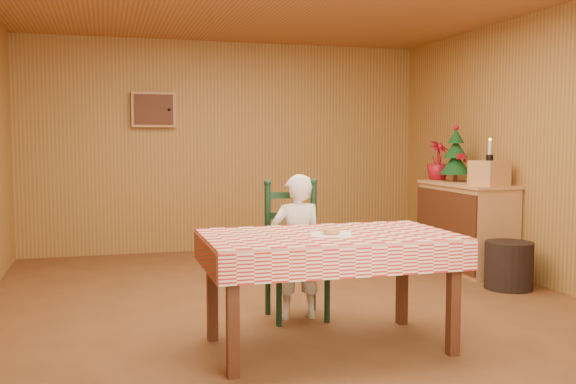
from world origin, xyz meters
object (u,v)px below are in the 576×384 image
(dining_table, at_px, (329,246))
(crate, at_px, (489,173))
(seated_child, at_px, (297,247))
(christmas_tree, at_px, (456,156))
(shelf_unit, at_px, (466,226))
(ladder_chair, at_px, (295,253))
(storage_bin, at_px, (509,265))

(dining_table, relative_size, crate, 5.52)
(seated_child, distance_m, christmas_tree, 2.86)
(seated_child, relative_size, christmas_tree, 1.81)
(seated_child, xyz_separation_m, shelf_unit, (2.29, 1.33, -0.10))
(christmas_tree, bearing_deg, crate, -90.00)
(ladder_chair, height_order, crate, crate)
(ladder_chair, xyz_separation_m, storage_bin, (2.19, 0.35, -0.28))
(seated_child, xyz_separation_m, crate, (2.30, 0.93, 0.49))
(dining_table, xyz_separation_m, ladder_chair, (0.00, 0.79, -0.18))
(christmas_tree, bearing_deg, ladder_chair, -146.53)
(dining_table, bearing_deg, seated_child, 90.00)
(dining_table, distance_m, crate, 2.85)
(crate, bearing_deg, shelf_unit, 91.23)
(shelf_unit, xyz_separation_m, storage_bin, (-0.10, -0.92, -0.25))
(seated_child, bearing_deg, shelf_unit, -149.92)
(shelf_unit, bearing_deg, storage_bin, -96.27)
(seated_child, distance_m, shelf_unit, 2.65)
(dining_table, height_order, christmas_tree, christmas_tree)
(dining_table, distance_m, ladder_chair, 0.81)
(christmas_tree, xyz_separation_m, storage_bin, (-0.11, -1.17, -0.99))
(seated_child, bearing_deg, dining_table, 90.00)
(ladder_chair, height_order, shelf_unit, ladder_chair)
(christmas_tree, bearing_deg, seated_child, -145.55)
(seated_child, bearing_deg, christmas_tree, -145.55)
(shelf_unit, bearing_deg, dining_table, -138.06)
(storage_bin, bearing_deg, seated_child, -169.51)
(shelf_unit, relative_size, storage_bin, 2.81)
(ladder_chair, relative_size, storage_bin, 2.45)
(ladder_chair, distance_m, storage_bin, 2.23)
(christmas_tree, relative_size, storage_bin, 1.40)
(dining_table, height_order, seated_child, seated_child)
(seated_child, relative_size, shelf_unit, 0.91)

